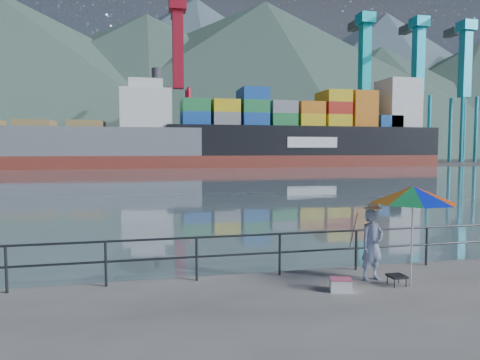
% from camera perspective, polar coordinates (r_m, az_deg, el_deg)
% --- Properties ---
extents(harbor_water, '(500.00, 280.00, 0.00)m').
position_cam_1_polar(harbor_water, '(138.00, -11.69, 2.67)').
color(harbor_water, slate).
rests_on(harbor_water, ground).
extents(far_dock, '(200.00, 40.00, 0.40)m').
position_cam_1_polar(far_dock, '(101.72, -5.72, 2.29)').
color(far_dock, '#514F4C').
rests_on(far_dock, ground).
extents(guardrail, '(22.00, 0.06, 1.03)m').
position_cam_1_polar(guardrail, '(10.19, -0.13, -10.08)').
color(guardrail, '#2D3033').
rests_on(guardrail, ground).
extents(mountains, '(600.00, 332.80, 80.00)m').
position_cam_1_polar(mountains, '(221.95, -1.84, 12.43)').
color(mountains, '#385147').
rests_on(mountains, ground).
extents(port_cranes, '(116.00, 28.00, 38.40)m').
position_cam_1_polar(port_cranes, '(98.60, 7.33, 11.54)').
color(port_cranes, red).
rests_on(port_cranes, ground).
extents(container_stacks, '(58.00, 8.40, 7.80)m').
position_cam_1_polar(container_stacks, '(107.73, 6.30, 4.06)').
color(container_stacks, '#267F3F').
rests_on(container_stacks, ground).
extents(fisherman, '(0.67, 0.52, 1.65)m').
position_cam_1_polar(fisherman, '(10.41, 17.19, -8.24)').
color(fisherman, '#34538D').
rests_on(fisherman, ground).
extents(beach_umbrella, '(2.36, 2.36, 2.22)m').
position_cam_1_polar(beach_umbrella, '(10.06, 22.08, -1.80)').
color(beach_umbrella, white).
rests_on(beach_umbrella, ground).
extents(folding_stool, '(0.36, 0.36, 0.24)m').
position_cam_1_polar(folding_stool, '(10.33, 20.16, -12.41)').
color(folding_stool, black).
rests_on(folding_stool, ground).
extents(cooler_bag, '(0.51, 0.41, 0.25)m').
position_cam_1_polar(cooler_bag, '(9.59, 13.28, -13.54)').
color(cooler_bag, white).
rests_on(cooler_bag, ground).
extents(fishing_rod, '(0.65, 1.62, 1.22)m').
position_cam_1_polar(fishing_rod, '(11.73, 14.80, -10.96)').
color(fishing_rod, black).
rests_on(fishing_rod, ground).
extents(bulk_carrier, '(53.59, 9.27, 14.50)m').
position_cam_1_polar(bulk_carrier, '(82.39, -22.99, 4.44)').
color(bulk_carrier, maroon).
rests_on(bulk_carrier, ground).
extents(container_ship, '(54.57, 9.09, 18.10)m').
position_cam_1_polar(container_ship, '(87.39, 9.53, 5.83)').
color(container_ship, maroon).
rests_on(container_ship, ground).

